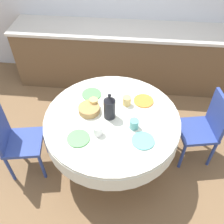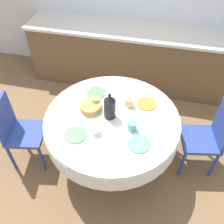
# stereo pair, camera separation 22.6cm
# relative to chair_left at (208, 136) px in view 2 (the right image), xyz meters

# --- Properties ---
(ground_plane) EXTENTS (12.00, 12.00, 0.00)m
(ground_plane) POSITION_rel_chair_left_xyz_m (-1.02, -0.20, -0.51)
(ground_plane) COLOR brown
(kitchen_counter) EXTENTS (3.24, 0.64, 0.93)m
(kitchen_counter) POSITION_rel_chair_left_xyz_m (-1.02, 1.39, -0.04)
(kitchen_counter) COLOR brown
(kitchen_counter) RESTS_ON ground_plane
(dining_table) EXTENTS (1.40, 1.40, 0.75)m
(dining_table) POSITION_rel_chair_left_xyz_m (-1.02, -0.20, 0.12)
(dining_table) COLOR tan
(dining_table) RESTS_ON ground_plane
(chair_left) EXTENTS (0.47, 0.47, 0.91)m
(chair_left) POSITION_rel_chair_left_xyz_m (0.00, 0.00, 0.00)
(chair_left) COLOR #2D428E
(chair_left) RESTS_ON ground_plane
(chair_right) EXTENTS (0.46, 0.46, 0.91)m
(chair_right) POSITION_rel_chair_left_xyz_m (-2.05, -0.38, 0.00)
(chair_right) COLOR #2D428E
(chair_right) RESTS_ON ground_plane
(plate_near_left) EXTENTS (0.22, 0.22, 0.01)m
(plate_near_left) POSITION_rel_chair_left_xyz_m (-1.31, -0.51, 0.25)
(plate_near_left) COLOR #5BA85B
(plate_near_left) RESTS_ON dining_table
(cup_near_left) EXTENTS (0.09, 0.09, 0.10)m
(cup_near_left) POSITION_rel_chair_left_xyz_m (-1.14, -0.43, 0.30)
(cup_near_left) COLOR white
(cup_near_left) RESTS_ON dining_table
(plate_near_right) EXTENTS (0.22, 0.22, 0.01)m
(plate_near_right) POSITION_rel_chair_left_xyz_m (-0.70, -0.47, 0.25)
(plate_near_right) COLOR #60BCB7
(plate_near_right) RESTS_ON dining_table
(cup_near_right) EXTENTS (0.09, 0.09, 0.10)m
(cup_near_right) POSITION_rel_chair_left_xyz_m (-0.80, -0.31, 0.30)
(cup_near_right) COLOR #5BA39E
(cup_near_right) RESTS_ON dining_table
(plate_far_left) EXTENTS (0.22, 0.22, 0.01)m
(plate_far_left) POSITION_rel_chair_left_xyz_m (-1.29, 0.13, 0.25)
(plate_far_left) COLOR #5BA85B
(plate_far_left) RESTS_ON dining_table
(cup_far_left) EXTENTS (0.09, 0.09, 0.10)m
(cup_far_left) POSITION_rel_chair_left_xyz_m (-1.23, -0.05, 0.30)
(cup_far_left) COLOR #DBB766
(cup_far_left) RESTS_ON dining_table
(plate_far_right) EXTENTS (0.22, 0.22, 0.01)m
(plate_far_right) POSITION_rel_chair_left_xyz_m (-0.71, 0.08, 0.25)
(plate_far_right) COLOR orange
(plate_far_right) RESTS_ON dining_table
(cup_far_right) EXTENTS (0.09, 0.09, 0.10)m
(cup_far_right) POSITION_rel_chair_left_xyz_m (-0.89, 0.01, 0.30)
(cup_far_right) COLOR #DBB766
(cup_far_right) RESTS_ON dining_table
(coffee_carafe) EXTENTS (0.12, 0.12, 0.31)m
(coffee_carafe) POSITION_rel_chair_left_xyz_m (-1.05, -0.19, 0.38)
(coffee_carafe) COLOR black
(coffee_carafe) RESTS_ON dining_table
(bread_basket) EXTENTS (0.22, 0.22, 0.07)m
(bread_basket) POSITION_rel_chair_left_xyz_m (-1.27, -0.14, 0.28)
(bread_basket) COLOR #AD844C
(bread_basket) RESTS_ON dining_table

